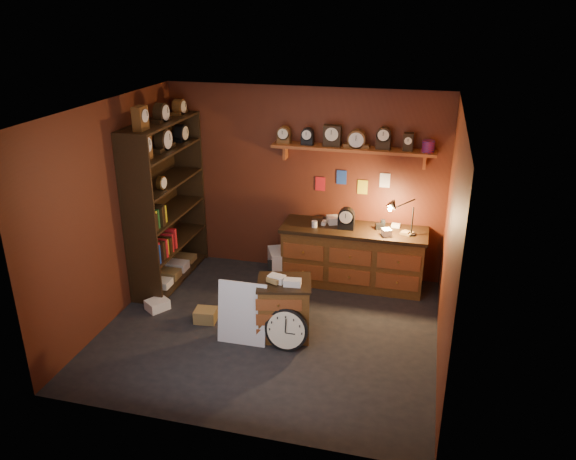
# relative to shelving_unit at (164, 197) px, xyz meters

# --- Properties ---
(floor) EXTENTS (4.00, 4.00, 0.00)m
(floor) POSITION_rel_shelving_unit_xyz_m (1.79, -0.98, -1.25)
(floor) COLOR black
(floor) RESTS_ON ground
(room_shell) EXTENTS (4.02, 3.62, 2.71)m
(room_shell) POSITION_rel_shelving_unit_xyz_m (1.84, -0.87, 0.47)
(room_shell) COLOR #5A2615
(room_shell) RESTS_ON ground
(shelving_unit) EXTENTS (0.47, 1.60, 2.58)m
(shelving_unit) POSITION_rel_shelving_unit_xyz_m (0.00, 0.00, 0.00)
(shelving_unit) COLOR black
(shelving_unit) RESTS_ON ground
(workbench) EXTENTS (2.00, 0.66, 1.36)m
(workbench) POSITION_rel_shelving_unit_xyz_m (2.59, 0.49, -0.78)
(workbench) COLOR brown
(workbench) RESTS_ON ground
(low_cabinet) EXTENTS (0.73, 0.66, 0.81)m
(low_cabinet) POSITION_rel_shelving_unit_xyz_m (1.99, -1.04, -0.86)
(low_cabinet) COLOR brown
(low_cabinet) RESTS_ON ground
(big_round_clock) EXTENTS (0.51, 0.17, 0.51)m
(big_round_clock) POSITION_rel_shelving_unit_xyz_m (2.09, -1.31, -1.00)
(big_round_clock) COLOR black
(big_round_clock) RESTS_ON ground
(white_panel) EXTENTS (0.59, 0.16, 0.77)m
(white_panel) POSITION_rel_shelving_unit_xyz_m (1.55, -1.30, -1.25)
(white_panel) COLOR silver
(white_panel) RESTS_ON ground
(mini_fridge) EXTENTS (0.56, 0.59, 0.44)m
(mini_fridge) POSITION_rel_shelving_unit_xyz_m (1.61, 0.41, -1.03)
(mini_fridge) COLOR silver
(mini_fridge) RESTS_ON ground
(floor_box_a) EXTENTS (0.29, 0.25, 0.17)m
(floor_box_a) POSITION_rel_shelving_unit_xyz_m (0.95, -0.99, -1.17)
(floor_box_a) COLOR olive
(floor_box_a) RESTS_ON ground
(floor_box_b) EXTENTS (0.34, 0.35, 0.13)m
(floor_box_b) POSITION_rel_shelving_unit_xyz_m (0.22, -0.87, -1.19)
(floor_box_b) COLOR white
(floor_box_b) RESTS_ON ground
(floor_box_c) EXTENTS (0.27, 0.25, 0.16)m
(floor_box_c) POSITION_rel_shelving_unit_xyz_m (1.69, -0.64, -1.17)
(floor_box_c) COLOR olive
(floor_box_c) RESTS_ON ground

